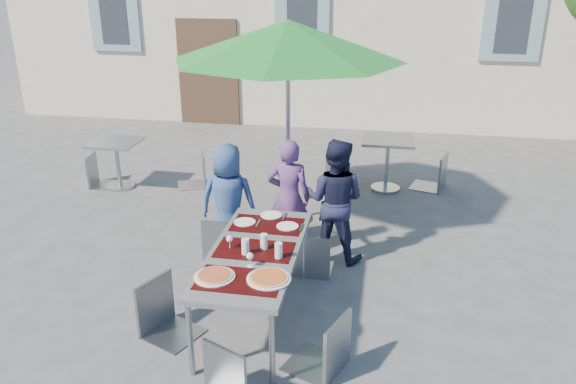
% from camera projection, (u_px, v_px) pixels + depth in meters
% --- Properties ---
extents(ground, '(90.00, 90.00, 0.00)m').
position_uv_depth(ground, '(174.00, 339.00, 5.13)').
color(ground, '#444446').
rests_on(ground, ground).
extents(dining_table, '(0.80, 1.85, 0.76)m').
position_uv_depth(dining_table, '(255.00, 255.00, 5.16)').
color(dining_table, '#414145').
rests_on(dining_table, ground).
extents(pizza_near_left, '(0.34, 0.34, 0.03)m').
position_uv_depth(pizza_near_left, '(215.00, 276.00, 4.67)').
color(pizza_near_left, white).
rests_on(pizza_near_left, dining_table).
extents(pizza_near_right, '(0.37, 0.37, 0.03)m').
position_uv_depth(pizza_near_right, '(269.00, 278.00, 4.64)').
color(pizza_near_right, white).
rests_on(pizza_near_right, dining_table).
extents(glassware, '(0.54, 0.40, 0.15)m').
position_uv_depth(glassware, '(258.00, 247.00, 5.03)').
color(glassware, silver).
rests_on(glassware, dining_table).
extents(place_settings, '(0.70, 0.45, 0.01)m').
position_uv_depth(place_settings, '(268.00, 221.00, 5.71)').
color(place_settings, white).
rests_on(place_settings, dining_table).
extents(child_0, '(0.67, 0.46, 1.34)m').
position_uv_depth(child_0, '(228.00, 201.00, 6.43)').
color(child_0, navy).
rests_on(child_0, ground).
extents(child_1, '(0.51, 0.34, 1.39)m').
position_uv_depth(child_1, '(289.00, 198.00, 6.46)').
color(child_1, '#603772').
rests_on(child_1, ground).
extents(child_2, '(0.77, 0.54, 1.43)m').
position_uv_depth(child_2, '(335.00, 200.00, 6.33)').
color(child_2, '#181B36').
rests_on(child_2, ground).
extents(chair_0, '(0.49, 0.49, 1.04)m').
position_uv_depth(chair_0, '(224.00, 213.00, 6.26)').
color(chair_0, gray).
rests_on(chair_0, ground).
extents(chair_1, '(0.58, 0.58, 0.99)m').
position_uv_depth(chair_1, '(265.00, 220.00, 6.16)').
color(chair_1, gray).
rests_on(chair_1, ground).
extents(chair_2, '(0.42, 0.43, 0.93)m').
position_uv_depth(chair_2, '(313.00, 229.00, 6.02)').
color(chair_2, gray).
rests_on(chair_2, ground).
extents(chair_3, '(0.59, 0.59, 1.01)m').
position_uv_depth(chair_3, '(160.00, 276.00, 5.02)').
color(chair_3, gray).
rests_on(chair_3, ground).
extents(chair_4, '(0.58, 0.58, 1.00)m').
position_uv_depth(chair_4, '(327.00, 310.00, 4.52)').
color(chair_4, gray).
rests_on(chair_4, ground).
extents(chair_5, '(0.55, 0.56, 0.94)m').
position_uv_depth(chair_5, '(214.00, 349.00, 4.12)').
color(chair_5, gray).
rests_on(chair_5, ground).
extents(patio_umbrella, '(2.85, 2.85, 2.60)m').
position_uv_depth(patio_umbrella, '(288.00, 41.00, 6.69)').
color(patio_umbrella, '#A5A7AD').
rests_on(patio_umbrella, ground).
extents(cafe_table_0, '(0.69, 0.69, 0.74)m').
position_uv_depth(cafe_table_0, '(117.00, 156.00, 8.51)').
color(cafe_table_0, '#A5A7AD').
rests_on(cafe_table_0, ground).
extents(bg_chair_l_0, '(0.49, 0.49, 0.96)m').
position_uv_depth(bg_chair_l_0, '(96.00, 151.00, 8.56)').
color(bg_chair_l_0, gray).
rests_on(bg_chair_l_0, ground).
extents(bg_chair_r_0, '(0.56, 0.55, 0.96)m').
position_uv_depth(bg_chair_r_0, '(196.00, 151.00, 8.56)').
color(bg_chair_r_0, gray).
rests_on(bg_chair_r_0, ground).
extents(cafe_table_1, '(0.76, 0.76, 0.82)m').
position_uv_depth(cafe_table_1, '(388.00, 153.00, 8.38)').
color(cafe_table_1, '#A5A7AD').
rests_on(cafe_table_1, ground).
extents(bg_chair_l_1, '(0.55, 0.55, 0.95)m').
position_uv_depth(bg_chair_l_1, '(337.00, 150.00, 8.61)').
color(bg_chair_l_1, gray).
rests_on(bg_chair_l_1, ground).
extents(bg_chair_r_1, '(0.58, 0.58, 1.05)m').
position_uv_depth(bg_chair_r_1, '(438.00, 150.00, 8.41)').
color(bg_chair_r_1, gray).
rests_on(bg_chair_r_1, ground).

